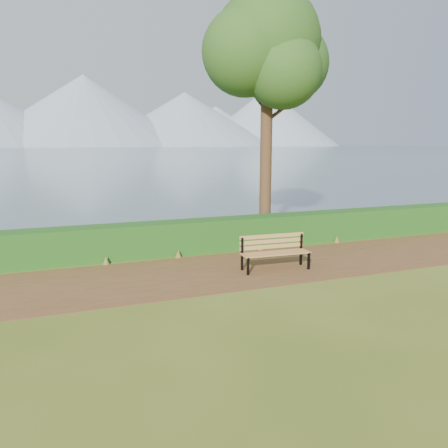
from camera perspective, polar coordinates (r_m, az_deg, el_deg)
name	(u,v)px	position (r m, az deg, el deg)	size (l,w,h in m)	color
ground	(238,273)	(11.63, 1.90, -6.37)	(140.00, 140.00, 0.00)	#4B5D1A
path	(234,269)	(11.89, 1.35, -5.96)	(40.00, 3.40, 0.01)	brown
hedge	(207,235)	(13.87, -2.19, -1.45)	(32.00, 0.85, 1.00)	#134413
water	(66,149)	(270.33, -19.91, 9.25)	(700.00, 510.00, 0.00)	#455E70
mountains	(50,114)	(417.06, -21.78, 13.20)	(585.00, 190.00, 70.00)	#8597B1
bench	(274,250)	(11.89, 6.58, -3.34)	(1.90, 0.66, 0.94)	black
tree	(268,48)	(15.35, 5.72, 21.90)	(4.46, 3.69, 8.63)	#3D2518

